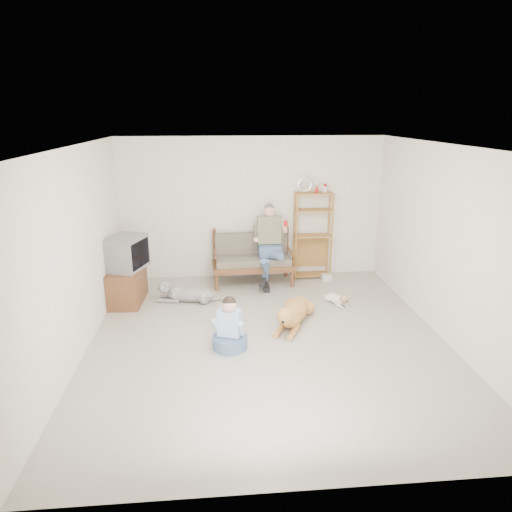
{
  "coord_description": "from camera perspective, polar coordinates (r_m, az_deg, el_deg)",
  "views": [
    {
      "loc": [
        -0.68,
        -5.83,
        3.09
      ],
      "look_at": [
        -0.08,
        1.0,
        0.94
      ],
      "focal_mm": 32.0,
      "sensor_mm": 36.0,
      "label": 1
    }
  ],
  "objects": [
    {
      "name": "floor",
      "position": [
        6.63,
        1.43,
        -10.38
      ],
      "size": [
        5.5,
        5.5,
        0.0
      ],
      "primitive_type": "plane",
      "color": "#BDB6A6",
      "rests_on": "ground"
    },
    {
      "name": "wall_outlet",
      "position": [
        9.02,
        -8.44,
        -0.81
      ],
      "size": [
        0.12,
        0.02,
        0.08
      ],
      "primitive_type": "cube",
      "color": "silver",
      "rests_on": "ground"
    },
    {
      "name": "wall_back",
      "position": [
        8.78,
        -0.53,
        5.96
      ],
      "size": [
        5.0,
        0.0,
        5.0
      ],
      "primitive_type": "plane",
      "rotation": [
        1.57,
        0.0,
        0.0
      ],
      "color": "silver",
      "rests_on": "ground"
    },
    {
      "name": "wall_front",
      "position": [
        3.6,
        6.62,
        -11.63
      ],
      "size": [
        5.0,
        0.0,
        5.0
      ],
      "primitive_type": "plane",
      "rotation": [
        -1.57,
        0.0,
        0.0
      ],
      "color": "silver",
      "rests_on": "ground"
    },
    {
      "name": "etagere",
      "position": [
        8.86,
        7.07,
        2.69
      ],
      "size": [
        0.74,
        0.33,
        1.97
      ],
      "color": "#A67C34",
      "rests_on": "ground"
    },
    {
      "name": "wall_right",
      "position": [
        6.87,
        22.74,
        1.33
      ],
      "size": [
        0.0,
        5.5,
        5.5
      ],
      "primitive_type": "plane",
      "rotation": [
        1.57,
        0.0,
        -1.57
      ],
      "color": "silver",
      "rests_on": "ground"
    },
    {
      "name": "ceiling",
      "position": [
        5.88,
        1.64,
        13.58
      ],
      "size": [
        5.5,
        5.5,
        0.0
      ],
      "primitive_type": "plane",
      "rotation": [
        3.14,
        0.0,
        0.0
      ],
      "color": "white",
      "rests_on": "ground"
    },
    {
      "name": "terrier",
      "position": [
        7.85,
        10.23,
        -5.32
      ],
      "size": [
        0.33,
        0.58,
        0.23
      ],
      "rotation": [
        0.0,
        0.0,
        0.41
      ],
      "color": "white",
      "rests_on": "ground"
    },
    {
      "name": "wall_left",
      "position": [
        6.35,
        -21.5,
        0.24
      ],
      "size": [
        0.0,
        5.5,
        5.5
      ],
      "primitive_type": "plane",
      "rotation": [
        1.57,
        0.0,
        1.57
      ],
      "color": "silver",
      "rests_on": "ground"
    },
    {
      "name": "loveseat",
      "position": [
        8.62,
        -0.45,
        -0.19
      ],
      "size": [
        1.53,
        0.76,
        0.95
      ],
      "rotation": [
        0.0,
        0.0,
        0.04
      ],
      "color": "brown",
      "rests_on": "ground"
    },
    {
      "name": "book_stack",
      "position": [
        8.94,
        8.8,
        -2.64
      ],
      "size": [
        0.2,
        0.15,
        0.12
      ],
      "primitive_type": "cube",
      "rotation": [
        0.0,
        0.0,
        0.07
      ],
      "color": "white",
      "rests_on": "ground"
    },
    {
      "name": "child",
      "position": [
        6.31,
        -3.31,
        -9.15
      ],
      "size": [
        0.48,
        0.48,
        0.76
      ],
      "rotation": [
        0.0,
        0.0,
        -0.33
      ],
      "color": "slate",
      "rests_on": "ground"
    },
    {
      "name": "golden_retriever",
      "position": [
        7.03,
        4.65,
        -7.12
      ],
      "size": [
        0.75,
        1.38,
        0.44
      ],
      "rotation": [
        0.0,
        0.0,
        -0.43
      ],
      "color": "#CA8A46",
      "rests_on": "ground"
    },
    {
      "name": "tv_stand",
      "position": [
        8.06,
        -15.83,
        -3.55
      ],
      "size": [
        0.55,
        0.92,
        0.6
      ],
      "rotation": [
        0.0,
        0.0,
        -0.05
      ],
      "color": "brown",
      "rests_on": "ground"
    },
    {
      "name": "crt_tv",
      "position": [
        7.88,
        -15.93,
        0.39
      ],
      "size": [
        0.72,
        0.8,
        0.55
      ],
      "rotation": [
        0.0,
        0.0,
        -0.33
      ],
      "color": "slate",
      "rests_on": "tv_stand"
    },
    {
      "name": "shaggy_dog",
      "position": [
        7.93,
        -8.94,
        -4.64
      ],
      "size": [
        1.2,
        0.39,
        0.35
      ],
      "rotation": [
        0.0,
        0.0,
        -1.71
      ],
      "color": "silver",
      "rests_on": "ground"
    },
    {
      "name": "man",
      "position": [
        8.4,
        1.63,
        0.8
      ],
      "size": [
        0.57,
        0.82,
        1.32
      ],
      "color": "slate",
      "rests_on": "loveseat"
    }
  ]
}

